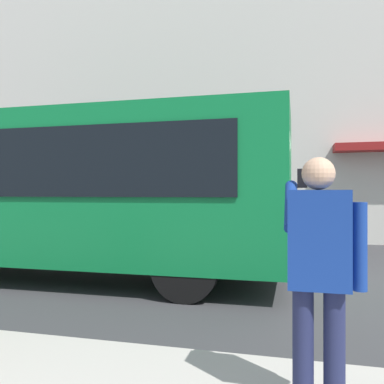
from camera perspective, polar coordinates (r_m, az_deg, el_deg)
name	(u,v)px	position (r m, az deg, el deg)	size (l,w,h in m)	color
ground_plane	(287,286)	(7.35, 13.18, -12.80)	(60.00, 60.00, 0.00)	#38383A
building_facade_far	(291,63)	(14.63, 13.79, 17.27)	(28.00, 1.55, 12.00)	beige
red_bus	(49,189)	(8.24, -19.54, 0.37)	(9.05, 2.54, 3.08)	#0F7238
pedestrian_photographer	(319,263)	(2.88, 17.47, -9.50)	(0.53, 0.52, 1.70)	#1E2347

